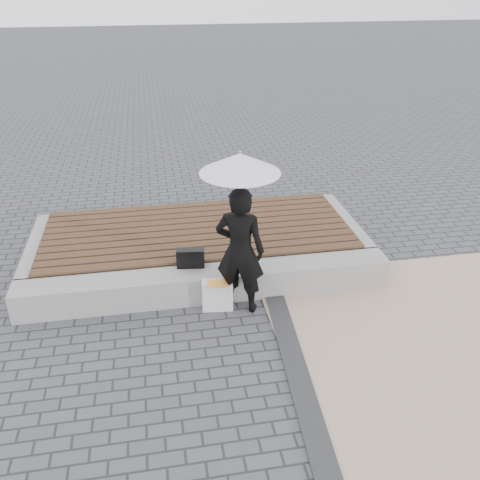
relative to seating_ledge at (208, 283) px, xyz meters
name	(u,v)px	position (x,y,z in m)	size (l,w,h in m)	color
ground	(226,377)	(0.00, -1.60, -0.20)	(80.00, 80.00, 0.00)	#48484D
edging_band	(305,400)	(0.75, -2.10, -0.18)	(0.25, 5.20, 0.04)	#2E2E31
seating_ledge	(208,283)	(0.00, 0.00, 0.00)	(5.00, 0.45, 0.40)	gray
timber_platform	(198,242)	(0.00, 1.20, 0.00)	(5.00, 2.00, 0.40)	gray
timber_decking	(198,229)	(0.00, 1.20, 0.22)	(4.60, 2.00, 0.04)	brown
woman	(240,251)	(0.38, -0.34, 0.65)	(0.62, 0.41, 1.70)	black
parasol	(240,163)	(0.38, -0.34, 1.79)	(0.94, 0.94, 1.21)	#B4B3B8
handbag	(191,258)	(-0.20, 0.14, 0.33)	(0.37, 0.13, 0.26)	black
canvas_tote	(217,295)	(0.09, -0.32, 0.01)	(0.39, 0.17, 0.42)	silver
magazine	(218,283)	(0.09, -0.37, 0.22)	(0.26, 0.19, 0.01)	red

